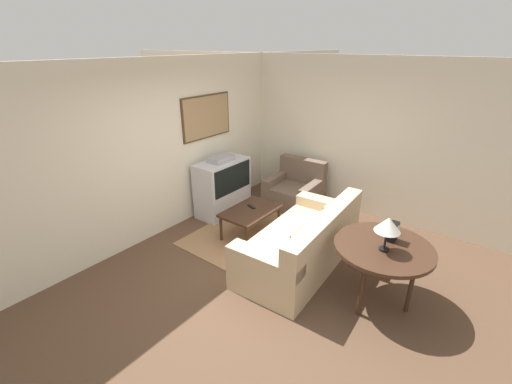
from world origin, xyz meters
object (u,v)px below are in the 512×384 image
(armchair, at_px, (295,192))
(table_lamp, at_px, (388,225))
(console_table, at_px, (384,251))
(mantel_clock, at_px, (393,232))
(couch, at_px, (303,245))
(tv, at_px, (223,187))
(coffee_table, at_px, (251,212))

(armchair, height_order, table_lamp, table_lamp)
(console_table, xyz_separation_m, mantel_clock, (0.17, -0.02, 0.18))
(couch, distance_m, table_lamp, 1.34)
(table_lamp, bearing_deg, console_table, 14.11)
(couch, bearing_deg, tv, -108.15)
(armchair, bearing_deg, tv, -133.62)
(mantel_clock, bearing_deg, coffee_table, 88.44)
(tv, xyz_separation_m, table_lamp, (-0.66, -3.08, 0.56))
(console_table, xyz_separation_m, table_lamp, (-0.09, -0.02, 0.38))
(table_lamp, distance_m, mantel_clock, 0.33)
(tv, height_order, couch, tv)
(tv, xyz_separation_m, armchair, (1.03, -0.89, -0.22))
(armchair, height_order, console_table, armchair)
(couch, xyz_separation_m, coffee_table, (0.18, 1.06, 0.09))
(armchair, bearing_deg, console_table, -39.46)
(console_table, bearing_deg, table_lamp, -165.89)
(table_lamp, height_order, mantel_clock, table_lamp)
(armchair, distance_m, coffee_table, 1.38)
(couch, xyz_separation_m, mantel_clock, (0.12, -1.10, 0.55))
(armchair, relative_size, mantel_clock, 4.24)
(coffee_table, bearing_deg, tv, 69.55)
(armchair, bearing_deg, table_lamp, -40.66)
(couch, bearing_deg, armchair, -148.31)
(tv, distance_m, table_lamp, 3.20)
(armchair, xyz_separation_m, coffee_table, (-1.37, -0.03, 0.12))
(tv, height_order, mantel_clock, tv)
(mantel_clock, bearing_deg, tv, 82.61)
(couch, distance_m, armchair, 1.90)
(table_lamp, bearing_deg, mantel_clock, -0.28)
(coffee_table, bearing_deg, console_table, -96.21)
(coffee_table, height_order, mantel_clock, mantel_clock)
(armchair, relative_size, table_lamp, 2.38)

